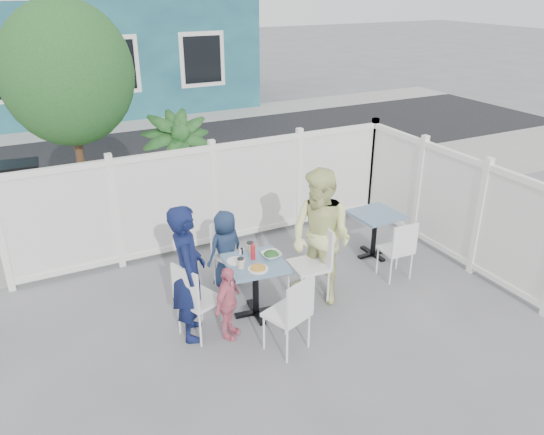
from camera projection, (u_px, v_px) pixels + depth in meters
name	position (u px, v px, depth m)	size (l,w,h in m)	color
ground	(283.00, 329.00, 6.25)	(80.00, 80.00, 0.00)	slate
near_sidewalk	(182.00, 213.00, 9.34)	(24.00, 2.60, 0.01)	gray
street	(132.00, 157.00, 12.35)	(24.00, 5.00, 0.01)	black
far_sidewalk	(106.00, 127.00, 14.87)	(24.00, 1.60, 0.01)	gray
building	(55.00, 7.00, 16.20)	(11.00, 6.00, 6.00)	navy
fence_back	(214.00, 198.00, 7.92)	(5.86, 0.08, 1.60)	white
fence_right	(447.00, 206.00, 7.65)	(0.08, 3.66, 1.60)	white
tree	(67.00, 74.00, 7.21)	(1.80, 1.62, 3.59)	#382316
utility_cabinet	(21.00, 203.00, 8.23)	(0.64, 0.45, 1.18)	gold
potted_shrub_a	(178.00, 176.00, 8.28)	(1.09, 1.09, 1.94)	#17451F
potted_shrub_b	(285.00, 171.00, 9.03)	(1.43, 1.24, 1.59)	#17451F
main_table	(255.00, 274.00, 6.31)	(0.76, 0.76, 0.72)	#456484
spare_table	(375.00, 223.00, 7.73)	(0.67, 0.67, 0.68)	#456484
chair_left	(194.00, 296.00, 5.91)	(0.54, 0.55, 0.94)	white
chair_right	(315.00, 258.00, 6.64)	(0.47, 0.49, 1.00)	white
chair_back	(228.00, 248.00, 7.00)	(0.53, 0.52, 0.90)	white
chair_near	(292.00, 310.00, 5.66)	(0.54, 0.53, 0.93)	white
chair_spare	(399.00, 247.00, 7.11)	(0.41, 0.39, 0.85)	white
man	(188.00, 273.00, 5.85)	(0.59, 0.39, 1.62)	#0E163E
woman	(321.00, 238.00, 6.51)	(0.85, 0.66, 1.74)	#D6E048
boy	(226.00, 249.00, 6.96)	(0.52, 0.34, 1.07)	#1A2A48
toddler	(228.00, 303.00, 5.95)	(0.52, 0.22, 0.89)	#D96B83
plate_main	(258.00, 269.00, 6.08)	(0.24, 0.24, 0.01)	white
plate_side	(236.00, 261.00, 6.26)	(0.22, 0.22, 0.01)	white
salad_bowl	(271.00, 255.00, 6.35)	(0.23, 0.23, 0.06)	white
coffee_cup_a	(241.00, 263.00, 6.10)	(0.08, 0.08, 0.11)	beige
coffee_cup_b	(250.00, 248.00, 6.44)	(0.08, 0.08, 0.13)	beige
ketchup_bottle	(253.00, 253.00, 6.28)	(0.05, 0.05, 0.18)	red
salt_shaker	(240.00, 252.00, 6.42)	(0.03, 0.03, 0.07)	white
pepper_shaker	(242.00, 251.00, 6.42)	(0.03, 0.03, 0.08)	black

